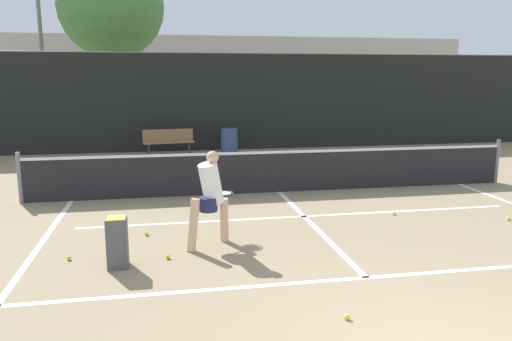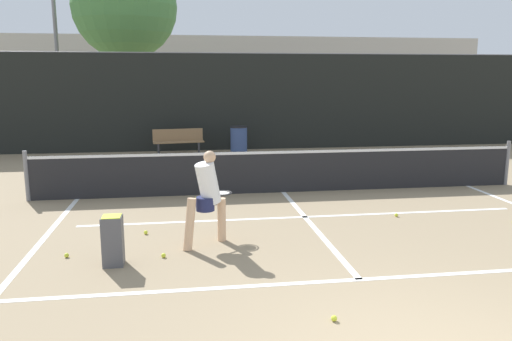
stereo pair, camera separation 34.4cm
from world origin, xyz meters
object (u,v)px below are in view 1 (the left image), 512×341
trash_bin (229,140)px  parked_car (214,128)px  player_practicing (210,195)px  courtside_bench (169,141)px  ball_hopper (117,241)px

trash_bin → parked_car: (-0.22, 2.99, 0.12)m
player_practicing → courtside_bench: 9.21m
ball_hopper → courtside_bench: (0.84, 9.88, 0.10)m
ball_hopper → trash_bin: 10.30m
ball_hopper → player_practicing: bearing=26.9°
trash_bin → parked_car: size_ratio=0.22×
ball_hopper → trash_bin: bearing=73.8°
player_practicing → ball_hopper: bearing=172.4°
player_practicing → parked_car: bearing=49.4°
trash_bin → ball_hopper: bearing=-106.2°
player_practicing → trash_bin: player_practicing is taller
parked_car → trash_bin: bearing=-85.8°
player_practicing → ball_hopper: (-1.35, -0.69, -0.43)m
courtside_bench → parked_car: parked_car is taller
parked_car → ball_hopper: bearing=-101.6°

